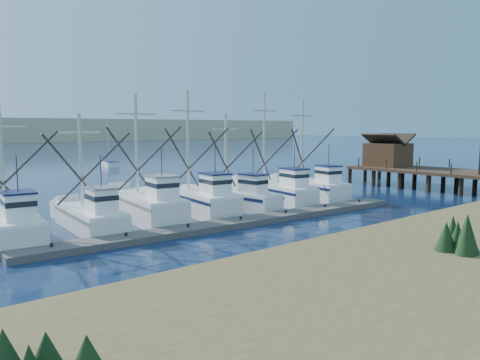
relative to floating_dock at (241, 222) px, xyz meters
name	(u,v)px	position (x,y,z in m)	size (l,w,h in m)	color
ground	(360,226)	(5.77, -5.23, -0.19)	(500.00, 500.00, 0.00)	#0D1B3A
shore_bank	(451,276)	(-2.23, -15.23, 0.61)	(40.00, 10.00, 1.60)	#4C422D
floating_dock	(241,222)	(0.00, 0.00, 0.00)	(28.59, 1.91, 0.38)	#55514C
timber_pier	(416,163)	(27.27, 3.23, 2.38)	(7.00, 20.00, 8.00)	black
trawler_fleet	(200,201)	(0.15, 4.97, 0.78)	(28.75, 8.90, 9.45)	white
sailboat_near	(110,164)	(12.53, 48.65, 0.30)	(3.12, 6.72, 8.10)	white
flying_gull	(381,131)	(22.97, 4.91, 5.82)	(1.03, 0.19, 0.19)	white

